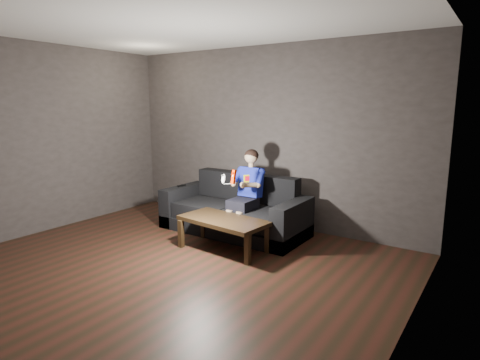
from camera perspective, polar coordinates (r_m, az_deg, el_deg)
The scene contains 11 objects.
floor at distance 4.53m, azimuth -13.03°, elevation -13.52°, with size 5.00×5.00×0.00m, color black.
back_wall at distance 6.12m, azimuth 3.84°, elevation 6.13°, with size 5.00×0.04×2.70m, color #352F2D.
left_wall at distance 6.24m, azimuth -29.50°, elevation 4.86°, with size 0.04×5.00×2.70m, color #352F2D.
right_wall at distance 2.87m, azimuth 22.06°, elevation 0.14°, with size 0.04×5.00×2.70m, color #352F2D.
ceiling at distance 4.23m, azimuth -14.69°, elevation 22.16°, with size 5.00×5.00×0.02m, color beige.
sofa at distance 5.86m, azimuth -0.75°, elevation -4.82°, with size 2.12×0.92×0.82m.
child at distance 5.58m, azimuth 0.96°, elevation -0.89°, with size 0.47×0.57×1.15m.
wii_remote_red at distance 5.14m, azimuth -0.91°, elevation 0.44°, with size 0.05×0.07×0.18m.
nunchuk_white at distance 5.24m, azimuth -2.37°, elevation 0.18°, with size 0.07×0.09×0.13m.
wii_remote_black at distance 6.31m, azimuth -8.30°, elevation -0.79°, with size 0.06×0.14×0.03m.
coffee_table at distance 5.12m, azimuth -2.37°, elevation -6.10°, with size 1.19×0.67×0.41m.
Camera 1 is at (3.07, -2.77, 1.84)m, focal length 30.00 mm.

